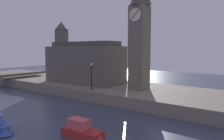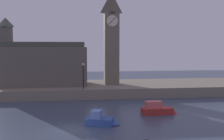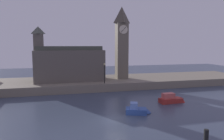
{
  "view_description": "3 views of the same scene",
  "coord_description": "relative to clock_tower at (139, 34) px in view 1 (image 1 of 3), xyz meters",
  "views": [
    {
      "loc": [
        22.22,
        -7.79,
        7.22
      ],
      "look_at": [
        5.48,
        14.49,
        4.56
      ],
      "focal_mm": 35.83,
      "sensor_mm": 36.0,
      "label": 1
    },
    {
      "loc": [
        0.79,
        -24.64,
        7.56
      ],
      "look_at": [
        6.14,
        16.87,
        4.06
      ],
      "focal_mm": 43.6,
      "sensor_mm": 36.0,
      "label": 2
    },
    {
      "loc": [
        -6.09,
        -22.64,
        8.64
      ],
      "look_at": [
        3.05,
        14.57,
        4.01
      ],
      "focal_mm": 33.33,
      "sensor_mm": 36.0,
      "label": 3
    }
  ],
  "objects": [
    {
      "name": "clock_tower",
      "position": [
        0.0,
        0.0,
        0.0
      ],
      "size": [
        2.56,
        2.6,
        15.01
      ],
      "color": "#6B6051",
      "rests_on": "far_embankment"
    },
    {
      "name": "boat_dinghy_red",
      "position": [
        3.65,
        -14.84,
        -8.75
      ],
      "size": [
        4.19,
        1.65,
        1.54
      ],
      "color": "maroon",
      "rests_on": "ground"
    },
    {
      "name": "far_embankment",
      "position": [
        -6.39,
        0.36,
        -8.53
      ],
      "size": [
        70.0,
        12.0,
        1.5
      ],
      "primitive_type": "cube",
      "color": "slate",
      "rests_on": "ground"
    },
    {
      "name": "streetlamp",
      "position": [
        -4.72,
        -4.8,
        -5.42
      ],
      "size": [
        0.36,
        0.36,
        3.76
      ],
      "color": "black",
      "rests_on": "far_embankment"
    },
    {
      "name": "parliament_hall",
      "position": [
        -11.14,
        0.23,
        -4.36
      ],
      "size": [
        13.48,
        6.13,
        10.68
      ],
      "color": "#5B544C",
      "rests_on": "far_embankment"
    }
  ]
}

